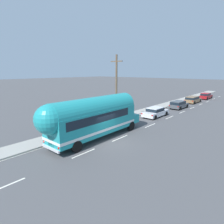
% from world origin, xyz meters
% --- Properties ---
extents(ground_plane, '(300.00, 300.00, 0.00)m').
position_xyz_m(ground_plane, '(0.00, 0.00, 0.00)').
color(ground_plane, '#4C4C4F').
extents(lane_markings, '(3.75, 80.00, 0.01)m').
position_xyz_m(lane_markings, '(-2.55, 12.70, 0.00)').
color(lane_markings, silver).
rests_on(lane_markings, ground).
extents(sidewalk_slab, '(2.37, 90.00, 0.15)m').
position_xyz_m(sidewalk_slab, '(-4.80, 10.00, 0.07)').
color(sidewalk_slab, '#9E9B93').
rests_on(sidewalk_slab, ground).
extents(utility_pole, '(1.80, 0.24, 8.50)m').
position_xyz_m(utility_pole, '(-4.26, 5.86, 4.42)').
color(utility_pole, brown).
rests_on(utility_pole, ground).
extents(painted_bus, '(2.72, 12.31, 4.12)m').
position_xyz_m(painted_bus, '(-1.79, -0.63, 2.30)').
color(painted_bus, teal).
rests_on(painted_bus, ground).
extents(car_lead, '(2.04, 4.74, 1.37)m').
position_xyz_m(car_lead, '(-1.81, 11.79, 0.74)').
color(car_lead, white).
rests_on(car_lead, ground).
extents(car_second, '(2.04, 4.36, 1.37)m').
position_xyz_m(car_second, '(-1.68, 19.92, 0.78)').
color(car_second, '#474C51').
rests_on(car_second, ground).
extents(car_third, '(2.07, 4.84, 1.37)m').
position_xyz_m(car_third, '(-1.86, 27.72, 0.79)').
color(car_third, olive).
rests_on(car_third, ground).
extents(car_fourth, '(2.05, 4.83, 1.37)m').
position_xyz_m(car_fourth, '(-1.59, 35.88, 0.75)').
color(car_fourth, '#A5191E').
rests_on(car_fourth, ground).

